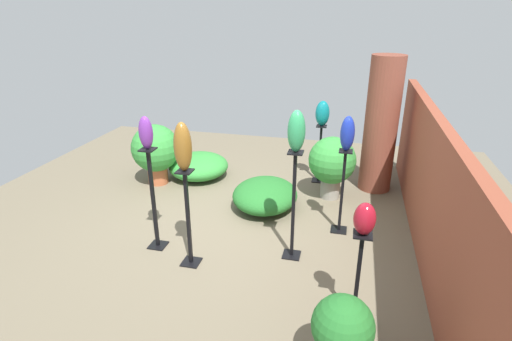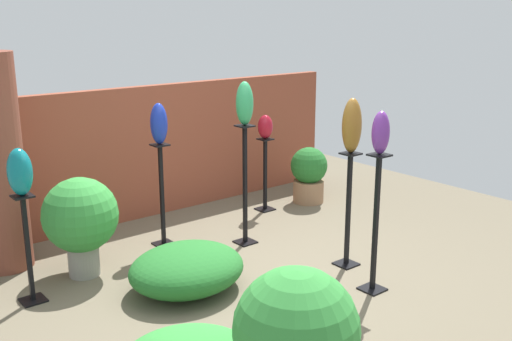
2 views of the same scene
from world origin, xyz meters
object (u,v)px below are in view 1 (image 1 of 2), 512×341
object	(u,v)px
art_vase_teal	(322,113)
potted_plant_front_left	(332,162)
pedestal_ruby	(357,282)
potted_plant_back_center	(342,336)
art_vase_cobalt	(347,134)
art_vase_ruby	(365,219)
art_vase_violet	(146,133)
pedestal_violet	(154,204)
art_vase_bronze	(183,147)
art_vase_jade	(296,131)
brick_pillar	(381,125)
pedestal_cobalt	(342,196)
pedestal_jade	(293,211)
potted_plant_mid_left	(155,150)
pedestal_teal	(320,157)
pedestal_bronze	(188,223)

from	to	relation	value
art_vase_teal	potted_plant_front_left	distance (m)	0.84
pedestal_ruby	potted_plant_back_center	bearing A→B (deg)	-9.37
art_vase_cobalt	potted_plant_front_left	world-z (taller)	art_vase_cobalt
art_vase_ruby	art_vase_violet	bearing A→B (deg)	-106.68
pedestal_violet	art_vase_bronze	world-z (taller)	art_vase_bronze
potted_plant_back_center	art_vase_jade	bearing A→B (deg)	-158.26
art_vase_teal	art_vase_jade	bearing A→B (deg)	-2.41
brick_pillar	pedestal_cobalt	xyz separation A→B (m)	(1.46, -0.47, -0.53)
pedestal_ruby	pedestal_jade	world-z (taller)	pedestal_jade
art_vase_cobalt	potted_plant_mid_left	bearing A→B (deg)	-105.86
art_vase_cobalt	pedestal_cobalt	bearing A→B (deg)	90.00
pedestal_jade	potted_plant_mid_left	bearing A→B (deg)	-122.23
pedestal_teal	pedestal_violet	world-z (taller)	pedestal_violet
pedestal_bronze	potted_plant_mid_left	xyz separation A→B (m)	(-1.94, -1.36, 0.06)
pedestal_ruby	art_vase_ruby	xyz separation A→B (m)	(0.00, -0.00, 0.64)
pedestal_teal	pedestal_cobalt	world-z (taller)	pedestal_cobalt
brick_pillar	art_vase_cobalt	size ratio (longest dim) A/B	4.88
art_vase_violet	potted_plant_back_center	size ratio (longest dim) A/B	0.51
pedestal_jade	art_vase_cobalt	bearing A→B (deg)	144.32
art_vase_cobalt	art_vase_ruby	bearing A→B (deg)	7.47
pedestal_ruby	art_vase_ruby	bearing A→B (deg)	-90.00
pedestal_bronze	art_vase_cobalt	distance (m)	2.08
pedestal_teal	art_vase_cobalt	world-z (taller)	art_vase_cobalt
art_vase_teal	potted_plant_mid_left	bearing A→B (deg)	-74.73
art_vase_bronze	potted_plant_front_left	distance (m)	2.63
art_vase_jade	pedestal_teal	bearing A→B (deg)	177.59
brick_pillar	pedestal_cobalt	size ratio (longest dim) A/B	1.88
pedestal_teal	art_vase_bronze	bearing A→B (deg)	-23.91
pedestal_cobalt	potted_plant_front_left	distance (m)	0.98
pedestal_cobalt	art_vase_bronze	xyz separation A→B (m)	(1.11, -1.58, 0.88)
pedestal_ruby	potted_plant_mid_left	world-z (taller)	potted_plant_mid_left
art_vase_teal	art_vase_ruby	bearing A→B (deg)	11.24
brick_pillar	pedestal_teal	xyz separation A→B (m)	(-0.07, -0.88, -0.60)
pedestal_violet	art_vase_bronze	distance (m)	0.99
pedestal_bronze	potted_plant_back_center	world-z (taller)	pedestal_bronze
pedestal_bronze	art_vase_bronze	distance (m)	0.86
art_vase_ruby	potted_plant_back_center	world-z (taller)	art_vase_ruby
potted_plant_back_center	potted_plant_mid_left	size ratio (longest dim) A/B	0.74
pedestal_teal	art_vase_cobalt	xyz separation A→B (m)	(1.53, 0.41, 0.87)
pedestal_bronze	pedestal_violet	world-z (taller)	pedestal_violet
pedestal_bronze	art_vase_jade	xyz separation A→B (m)	(-0.41, 1.07, 0.98)
brick_pillar	art_vase_teal	world-z (taller)	brick_pillar
pedestal_bronze	art_vase_teal	xyz separation A→B (m)	(-2.63, 1.17, 0.63)
brick_pillar	pedestal_bronze	size ratio (longest dim) A/B	1.83
potted_plant_front_left	pedestal_jade	bearing A→B (deg)	-10.81
art_vase_bronze	art_vase_cobalt	bearing A→B (deg)	125.08
art_vase_violet	pedestal_teal	bearing A→B (deg)	144.99
pedestal_ruby	potted_plant_mid_left	bearing A→B (deg)	-127.42
art_vase_bronze	brick_pillar	bearing A→B (deg)	141.41
art_vase_teal	art_vase_cobalt	xyz separation A→B (m)	(1.53, 0.41, 0.16)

